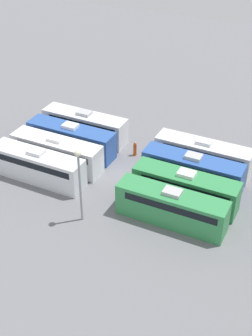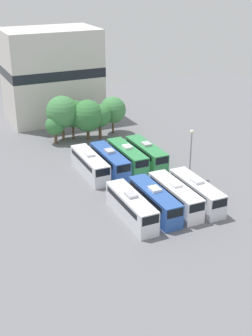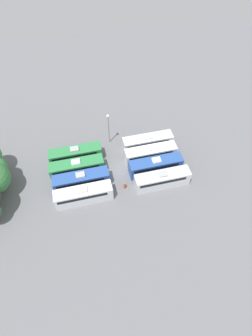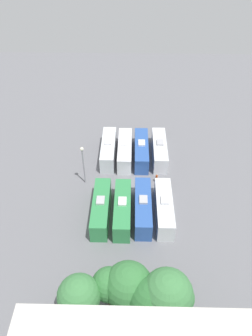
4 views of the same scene
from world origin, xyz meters
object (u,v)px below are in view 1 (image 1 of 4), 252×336
bus_2 (57,152)px  light_pole (79,174)px  bus_7 (172,206)px  bus_0 (85,125)px  worker_person (135,149)px  bus_4 (203,155)px  bus_6 (186,188)px  bus_3 (38,165)px  bus_5 (193,170)px  bus_1 (71,139)px

bus_2 → light_pole: bearing=46.5°
bus_2 → bus_7: same height
bus_0 → worker_person: 6.85m
bus_0 → light_pole: 15.04m
bus_2 → bus_4: size_ratio=1.00×
bus_6 → worker_person: (-5.48, -7.85, -0.91)m
bus_0 → bus_7: (9.50, 14.46, 0.00)m
bus_3 → bus_7: size_ratio=1.00×
bus_2 → bus_4: 15.26m
bus_0 → light_pole: (12.81, 7.13, 3.34)m
bus_2 → bus_7: size_ratio=1.00×
bus_6 → worker_person: bearing=-124.9°
bus_2 → light_pole: 10.02m
bus_6 → bus_7: bearing=-2.2°
bus_4 → worker_person: bearing=-84.6°
bus_3 → bus_5: same height
bus_1 → bus_6: bearing=78.2°
bus_1 → bus_7: bearing=66.5°
bus_0 → bus_6: size_ratio=1.00×
bus_4 → worker_person: size_ratio=5.88×
bus_2 → bus_7: (3.19, 14.18, 0.00)m
bus_4 → worker_person: 7.57m
light_pole → bus_7: bearing=114.3°
bus_0 → light_pole: bearing=29.1°
bus_3 → worker_person: bus_3 is taller
bus_1 → light_pole: light_pole is taller
bus_4 → bus_6: same height
bus_3 → light_pole: (3.51, 7.15, 3.34)m
bus_7 → light_pole: bearing=-65.7°
light_pole → bus_0: bearing=-150.9°
bus_0 → light_pole: size_ratio=1.36×
bus_1 → light_pole: (9.52, 6.94, 3.34)m
worker_person → light_pole: (12.00, 0.39, 4.25)m
bus_2 → bus_5: same height
bus_0 → bus_6: 15.89m
bus_1 → bus_2: bearing=1.5°
bus_0 → bus_3: same height
bus_4 → bus_7: (9.39, 0.24, 0.00)m
bus_6 → bus_1: bearing=-101.8°
bus_1 → worker_person: bearing=110.7°
bus_4 → bus_6: 6.21m
bus_0 → bus_3: size_ratio=1.00×
bus_5 → light_pole: 12.35m
bus_1 → bus_5: size_ratio=1.00×
bus_0 → bus_5: (3.24, 14.18, 0.00)m
bus_6 → light_pole: size_ratio=1.36×
bus_5 → bus_0: bearing=-102.9°
bus_6 → bus_7: same height
bus_1 → light_pole: size_ratio=1.36×
bus_1 → bus_5: 13.98m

